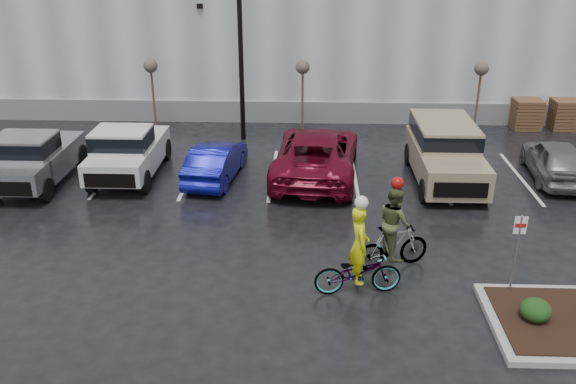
{
  "coord_description": "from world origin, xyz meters",
  "views": [
    {
      "loc": [
        -1.17,
        -12.73,
        8.37
      ],
      "look_at": [
        -1.77,
        3.43,
        1.3
      ],
      "focal_mm": 38.0,
      "sensor_mm": 36.0,
      "label": 1
    }
  ],
  "objects_px": {
    "fire_lane_sign": "(517,246)",
    "pickup_silver": "(38,154)",
    "cyclist_olive": "(393,236)",
    "pickup_white": "(131,148)",
    "cyclist_hivis": "(358,264)",
    "pallet_stack_b": "(564,114)",
    "car_red": "(316,153)",
    "sapling_east": "(481,73)",
    "sapling_west": "(151,70)",
    "sapling_mid": "(303,71)",
    "pallet_stack_a": "(526,114)",
    "car_blue": "(216,161)",
    "lamppost": "(239,1)",
    "car_grey": "(556,160)",
    "suv_tan": "(446,154)"
  },
  "relations": [
    {
      "from": "sapling_mid",
      "to": "pallet_stack_b",
      "type": "bearing_deg",
      "value": 4.89
    },
    {
      "from": "car_grey",
      "to": "cyclist_olive",
      "type": "distance_m",
      "value": 9.25
    },
    {
      "from": "cyclist_olive",
      "to": "pickup_white",
      "type": "bearing_deg",
      "value": 33.39
    },
    {
      "from": "lamppost",
      "to": "car_grey",
      "type": "distance_m",
      "value": 13.28
    },
    {
      "from": "suv_tan",
      "to": "cyclist_hivis",
      "type": "distance_m",
      "value": 8.14
    },
    {
      "from": "sapling_east",
      "to": "car_red",
      "type": "distance_m",
      "value": 8.75
    },
    {
      "from": "fire_lane_sign",
      "to": "car_red",
      "type": "relative_size",
      "value": 0.36
    },
    {
      "from": "pickup_silver",
      "to": "car_grey",
      "type": "bearing_deg",
      "value": 2.52
    },
    {
      "from": "sapling_east",
      "to": "cyclist_hivis",
      "type": "height_order",
      "value": "sapling_east"
    },
    {
      "from": "lamppost",
      "to": "car_red",
      "type": "relative_size",
      "value": 1.5
    },
    {
      "from": "pallet_stack_a",
      "to": "pallet_stack_b",
      "type": "xyz_separation_m",
      "value": [
        1.7,
        0.0,
        0.0
      ]
    },
    {
      "from": "fire_lane_sign",
      "to": "car_red",
      "type": "bearing_deg",
      "value": 121.22
    },
    {
      "from": "lamppost",
      "to": "pallet_stack_b",
      "type": "relative_size",
      "value": 6.83
    },
    {
      "from": "sapling_west",
      "to": "pallet_stack_b",
      "type": "xyz_separation_m",
      "value": [
        18.2,
        1.0,
        -2.05
      ]
    },
    {
      "from": "sapling_west",
      "to": "car_grey",
      "type": "xyz_separation_m",
      "value": [
        15.65,
        -5.01,
        -2.01
      ]
    },
    {
      "from": "pallet_stack_b",
      "to": "pickup_silver",
      "type": "height_order",
      "value": "pickup_silver"
    },
    {
      "from": "lamppost",
      "to": "car_red",
      "type": "distance_m",
      "value": 7.01
    },
    {
      "from": "pallet_stack_a",
      "to": "cyclist_olive",
      "type": "distance_m",
      "value": 14.55
    },
    {
      "from": "sapling_mid",
      "to": "car_red",
      "type": "bearing_deg",
      "value": -83.3
    },
    {
      "from": "sapling_west",
      "to": "sapling_mid",
      "type": "relative_size",
      "value": 1.0
    },
    {
      "from": "car_blue",
      "to": "cyclist_hivis",
      "type": "relative_size",
      "value": 1.54
    },
    {
      "from": "sapling_east",
      "to": "cyclist_hivis",
      "type": "xyz_separation_m",
      "value": [
        -5.93,
        -12.77,
        -1.93
      ]
    },
    {
      "from": "fire_lane_sign",
      "to": "pickup_silver",
      "type": "bearing_deg",
      "value": 154.38
    },
    {
      "from": "fire_lane_sign",
      "to": "suv_tan",
      "type": "height_order",
      "value": "fire_lane_sign"
    },
    {
      "from": "car_red",
      "to": "cyclist_olive",
      "type": "height_order",
      "value": "cyclist_olive"
    },
    {
      "from": "fire_lane_sign",
      "to": "cyclist_olive",
      "type": "height_order",
      "value": "cyclist_olive"
    },
    {
      "from": "car_red",
      "to": "cyclist_olive",
      "type": "xyz_separation_m",
      "value": [
        1.97,
        -6.47,
        0.08
      ]
    },
    {
      "from": "pickup_white",
      "to": "car_red",
      "type": "relative_size",
      "value": 0.85
    },
    {
      "from": "suv_tan",
      "to": "pallet_stack_a",
      "type": "bearing_deg",
      "value": 52.86
    },
    {
      "from": "sapling_east",
      "to": "car_red",
      "type": "height_order",
      "value": "sapling_east"
    },
    {
      "from": "sapling_west",
      "to": "car_red",
      "type": "distance_m",
      "value": 8.89
    },
    {
      "from": "sapling_mid",
      "to": "car_grey",
      "type": "bearing_deg",
      "value": -28.71
    },
    {
      "from": "pallet_stack_b",
      "to": "cyclist_hivis",
      "type": "distance_m",
      "value": 17.09
    },
    {
      "from": "pickup_white",
      "to": "cyclist_hivis",
      "type": "relative_size",
      "value": 1.98
    },
    {
      "from": "sapling_west",
      "to": "fire_lane_sign",
      "type": "bearing_deg",
      "value": -47.33
    },
    {
      "from": "sapling_mid",
      "to": "pickup_white",
      "type": "bearing_deg",
      "value": -140.85
    },
    {
      "from": "lamppost",
      "to": "cyclist_olive",
      "type": "distance_m",
      "value": 12.59
    },
    {
      "from": "sapling_mid",
      "to": "pickup_white",
      "type": "height_order",
      "value": "sapling_mid"
    },
    {
      "from": "sapling_west",
      "to": "suv_tan",
      "type": "distance_m",
      "value": 12.94
    },
    {
      "from": "sapling_west",
      "to": "sapling_east",
      "type": "bearing_deg",
      "value": 0.0
    },
    {
      "from": "pallet_stack_a",
      "to": "car_red",
      "type": "xyz_separation_m",
      "value": [
        -9.41,
        -6.03,
        0.18
      ]
    },
    {
      "from": "pallet_stack_b",
      "to": "car_red",
      "type": "bearing_deg",
      "value": -151.5
    },
    {
      "from": "cyclist_olive",
      "to": "fire_lane_sign",
      "type": "bearing_deg",
      "value": -135.49
    },
    {
      "from": "pickup_white",
      "to": "car_grey",
      "type": "xyz_separation_m",
      "value": [
        15.32,
        0.02,
        -0.26
      ]
    },
    {
      "from": "pallet_stack_a",
      "to": "car_grey",
      "type": "relative_size",
      "value": 0.32
    },
    {
      "from": "pallet_stack_a",
      "to": "car_blue",
      "type": "height_order",
      "value": "pallet_stack_a"
    },
    {
      "from": "car_grey",
      "to": "pallet_stack_b",
      "type": "bearing_deg",
      "value": -107.74
    },
    {
      "from": "lamppost",
      "to": "car_blue",
      "type": "height_order",
      "value": "lamppost"
    },
    {
      "from": "pallet_stack_a",
      "to": "sapling_east",
      "type": "bearing_deg",
      "value": -158.2
    },
    {
      "from": "sapling_east",
      "to": "car_red",
      "type": "bearing_deg",
      "value": -143.93
    }
  ]
}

